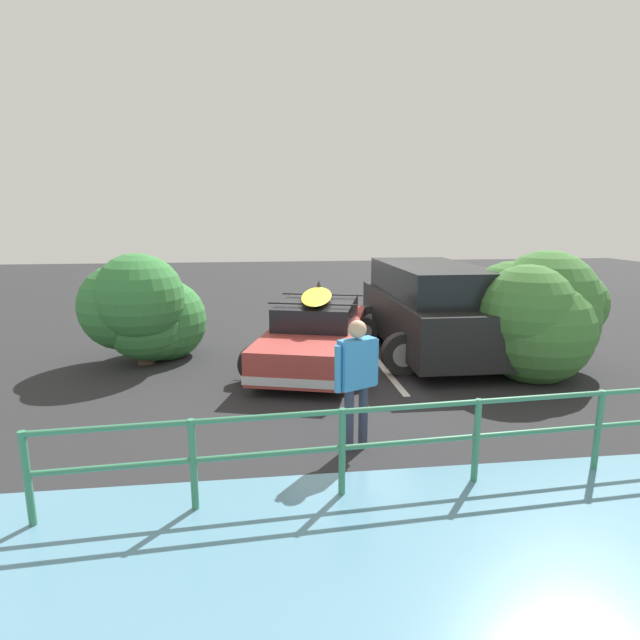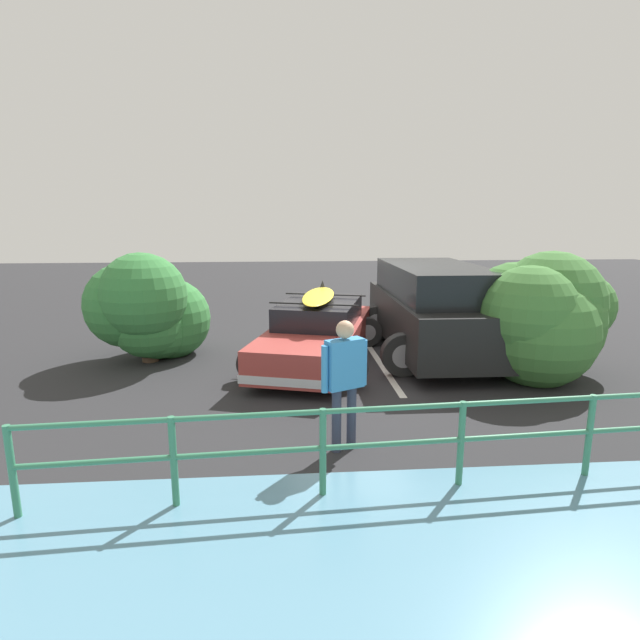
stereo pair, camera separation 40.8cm
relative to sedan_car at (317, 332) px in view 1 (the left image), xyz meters
The scene contains 8 objects.
ground_plane 0.92m from the sedan_car, 164.90° to the right, with size 44.00×44.00×0.02m, color #28282B.
parking_stripe 1.32m from the sedan_car, behind, with size 4.25×0.12×0.00m, color silver.
sedan_car is the anchor object (origin of this frame).
suv_car 2.44m from the sedan_car, behind, with size 2.68×4.84×1.83m.
person_bystander 3.85m from the sedan_car, 90.53° to the left, with size 0.57×0.36×1.60m.
railing_fence 4.86m from the sedan_car, 103.69° to the left, with size 8.79×0.58×0.92m.
bush_near_left 3.33m from the sedan_car, ahead, with size 2.31×2.36×2.21m.
bush_near_right 4.05m from the sedan_car, 162.28° to the left, with size 2.69×2.48×2.30m.
Camera 1 is at (1.78, 9.57, 2.78)m, focal length 28.00 mm.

